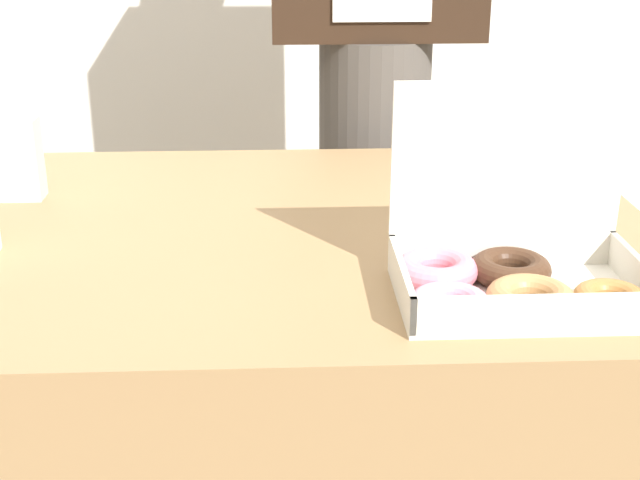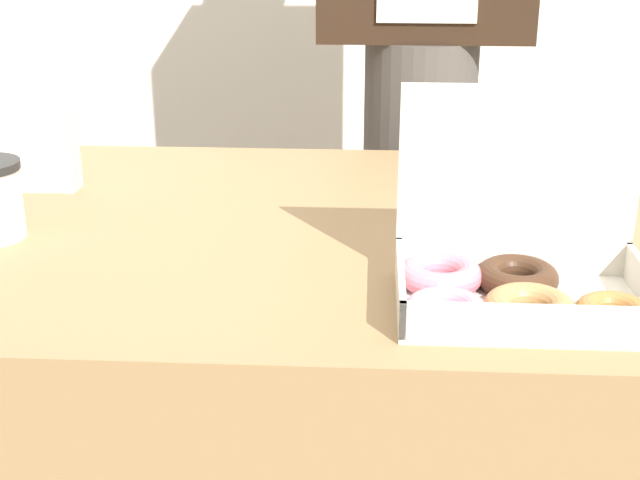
# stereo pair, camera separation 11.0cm
# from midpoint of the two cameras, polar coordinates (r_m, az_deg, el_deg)

# --- Properties ---
(table) EXTENTS (1.19, 0.89, 0.71)m
(table) POSITION_cam_midpoint_polar(r_m,az_deg,el_deg) (1.53, -4.95, -11.74)
(table) COLOR #99754C
(table) RESTS_ON ground_plane
(donut_box) EXTENTS (0.32, 0.23, 0.26)m
(donut_box) POSITION_cam_midpoint_polar(r_m,az_deg,el_deg) (1.13, 9.23, -1.84)
(donut_box) COLOR silver
(donut_box) RESTS_ON table
(napkin_holder) EXTENTS (0.12, 0.05, 0.14)m
(napkin_holder) POSITION_cam_midpoint_polar(r_m,az_deg,el_deg) (1.58, -21.46, 4.81)
(napkin_holder) COLOR silver
(napkin_holder) RESTS_ON table
(person_customer) EXTENTS (0.45, 0.25, 1.72)m
(person_customer) POSITION_cam_midpoint_polar(r_m,az_deg,el_deg) (1.98, 2.00, 13.75)
(person_customer) COLOR #4C4742
(person_customer) RESTS_ON ground_plane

